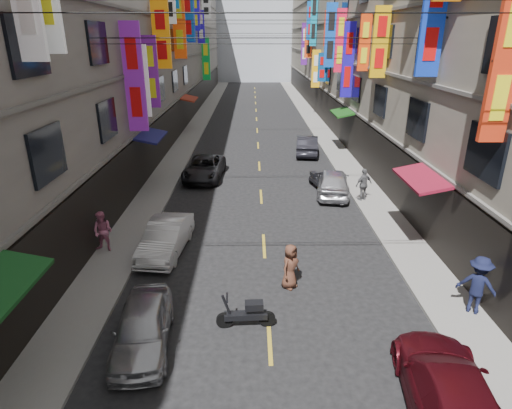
{
  "coord_description": "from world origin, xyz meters",
  "views": [
    {
      "loc": [
        -0.49,
        1.81,
        8.24
      ],
      "look_at": [
        -0.4,
        10.88,
        4.68
      ],
      "focal_mm": 30.0,
      "sensor_mm": 36.0,
      "label": 1
    }
  ],
  "objects_px": {
    "scooter_crossing": "(247,314)",
    "pedestrian_rfar": "(364,184)",
    "car_left_near": "(143,327)",
    "car_left_mid": "(166,238)",
    "pedestrian_crossing": "(290,266)",
    "car_right_near": "(450,393)",
    "pedestrian_rnear": "(478,285)",
    "car_right_mid": "(333,182)",
    "scooter_far_right": "(315,180)",
    "car_right_far": "(307,145)",
    "pedestrian_lfar": "(103,231)",
    "car_left_far": "(204,168)"
  },
  "relations": [
    {
      "from": "car_right_mid",
      "to": "pedestrian_rfar",
      "type": "bearing_deg",
      "value": 147.88
    },
    {
      "from": "car_left_near",
      "to": "car_left_mid",
      "type": "relative_size",
      "value": 0.93
    },
    {
      "from": "car_right_mid",
      "to": "pedestrian_rnear",
      "type": "relative_size",
      "value": 2.27
    },
    {
      "from": "car_right_far",
      "to": "pedestrian_rfar",
      "type": "bearing_deg",
      "value": 107.3
    },
    {
      "from": "scooter_crossing",
      "to": "pedestrian_rfar",
      "type": "height_order",
      "value": "pedestrian_rfar"
    },
    {
      "from": "scooter_crossing",
      "to": "pedestrian_crossing",
      "type": "bearing_deg",
      "value": -36.62
    },
    {
      "from": "pedestrian_rfar",
      "to": "pedestrian_crossing",
      "type": "distance_m",
      "value": 9.5
    },
    {
      "from": "car_left_far",
      "to": "pedestrian_lfar",
      "type": "bearing_deg",
      "value": -102.92
    },
    {
      "from": "scooter_far_right",
      "to": "pedestrian_rfar",
      "type": "bearing_deg",
      "value": 119.41
    },
    {
      "from": "scooter_crossing",
      "to": "pedestrian_lfar",
      "type": "bearing_deg",
      "value": 47.66
    },
    {
      "from": "car_right_near",
      "to": "pedestrian_rnear",
      "type": "relative_size",
      "value": 2.48
    },
    {
      "from": "pedestrian_rfar",
      "to": "scooter_crossing",
      "type": "bearing_deg",
      "value": 33.96
    },
    {
      "from": "scooter_far_right",
      "to": "pedestrian_crossing",
      "type": "distance_m",
      "value": 10.98
    },
    {
      "from": "car_left_mid",
      "to": "pedestrian_rnear",
      "type": "xyz_separation_m",
      "value": [
        10.5,
        -4.32,
        0.41
      ]
    },
    {
      "from": "scooter_crossing",
      "to": "car_left_mid",
      "type": "distance_m",
      "value": 5.91
    },
    {
      "from": "car_left_far",
      "to": "pedestrian_crossing",
      "type": "distance_m",
      "value": 13.26
    },
    {
      "from": "pedestrian_lfar",
      "to": "car_right_mid",
      "type": "bearing_deg",
      "value": 44.28
    },
    {
      "from": "car_left_mid",
      "to": "scooter_crossing",
      "type": "bearing_deg",
      "value": -49.71
    },
    {
      "from": "car_right_mid",
      "to": "scooter_far_right",
      "type": "bearing_deg",
      "value": -47.04
    },
    {
      "from": "scooter_crossing",
      "to": "pedestrian_rfar",
      "type": "bearing_deg",
      "value": -32.58
    },
    {
      "from": "car_right_near",
      "to": "pedestrian_lfar",
      "type": "relative_size",
      "value": 2.84
    },
    {
      "from": "car_left_near",
      "to": "pedestrian_rfar",
      "type": "bearing_deg",
      "value": 46.42
    },
    {
      "from": "pedestrian_lfar",
      "to": "scooter_crossing",
      "type": "bearing_deg",
      "value": -28.67
    },
    {
      "from": "car_left_mid",
      "to": "pedestrian_rnear",
      "type": "bearing_deg",
      "value": -16.48
    },
    {
      "from": "pedestrian_rnear",
      "to": "pedestrian_rfar",
      "type": "distance_m",
      "value": 10.04
    },
    {
      "from": "car_right_near",
      "to": "pedestrian_rnear",
      "type": "height_order",
      "value": "pedestrian_rnear"
    },
    {
      "from": "car_left_near",
      "to": "pedestrian_rfar",
      "type": "relative_size",
      "value": 2.18
    },
    {
      "from": "scooter_crossing",
      "to": "car_right_far",
      "type": "relative_size",
      "value": 0.42
    },
    {
      "from": "car_left_mid",
      "to": "car_right_far",
      "type": "xyz_separation_m",
      "value": [
        7.64,
        15.67,
        0.05
      ]
    },
    {
      "from": "car_left_far",
      "to": "car_right_mid",
      "type": "xyz_separation_m",
      "value": [
        7.46,
        -3.02,
        0.08
      ]
    },
    {
      "from": "car_left_far",
      "to": "car_left_near",
      "type": "bearing_deg",
      "value": -86.3
    },
    {
      "from": "car_left_mid",
      "to": "pedestrian_rfar",
      "type": "bearing_deg",
      "value": 36.94
    },
    {
      "from": "pedestrian_crossing",
      "to": "car_right_far",
      "type": "bearing_deg",
      "value": 32.05
    },
    {
      "from": "car_right_mid",
      "to": "car_right_far",
      "type": "xyz_separation_m",
      "value": [
        -0.36,
        8.81,
        -0.03
      ]
    },
    {
      "from": "scooter_crossing",
      "to": "scooter_far_right",
      "type": "xyz_separation_m",
      "value": [
        3.85,
        12.92,
        0.0
      ]
    },
    {
      "from": "car_right_near",
      "to": "car_right_far",
      "type": "height_order",
      "value": "car_right_far"
    },
    {
      "from": "car_left_mid",
      "to": "pedestrian_crossing",
      "type": "height_order",
      "value": "pedestrian_crossing"
    },
    {
      "from": "car_left_mid",
      "to": "car_left_far",
      "type": "xyz_separation_m",
      "value": [
        0.54,
        9.88,
        -0.0
      ]
    },
    {
      "from": "car_left_far",
      "to": "scooter_far_right",
      "type": "bearing_deg",
      "value": -11.25
    },
    {
      "from": "car_right_far",
      "to": "pedestrian_rnear",
      "type": "bearing_deg",
      "value": 105.47
    },
    {
      "from": "car_left_mid",
      "to": "car_right_near",
      "type": "height_order",
      "value": "car_right_near"
    },
    {
      "from": "scooter_crossing",
      "to": "pedestrian_rfar",
      "type": "distance_m",
      "value": 12.16
    },
    {
      "from": "car_left_mid",
      "to": "pedestrian_crossing",
      "type": "bearing_deg",
      "value": -23.02
    },
    {
      "from": "car_right_far",
      "to": "scooter_far_right",
      "type": "bearing_deg",
      "value": 93.9
    },
    {
      "from": "car_left_mid",
      "to": "pedestrian_lfar",
      "type": "distance_m",
      "value": 2.52
    },
    {
      "from": "car_right_mid",
      "to": "pedestrian_lfar",
      "type": "height_order",
      "value": "pedestrian_lfar"
    },
    {
      "from": "scooter_far_right",
      "to": "car_right_far",
      "type": "xyz_separation_m",
      "value": [
        0.46,
        7.61,
        0.27
      ]
    },
    {
      "from": "car_left_far",
      "to": "pedestrian_crossing",
      "type": "bearing_deg",
      "value": -67.01
    },
    {
      "from": "pedestrian_rnear",
      "to": "pedestrian_crossing",
      "type": "distance_m",
      "value": 5.92
    },
    {
      "from": "car_left_near",
      "to": "pedestrian_lfar",
      "type": "relative_size",
      "value": 2.25
    }
  ]
}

